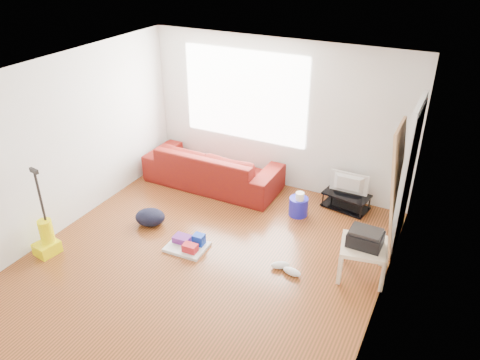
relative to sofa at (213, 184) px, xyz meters
The scene contains 13 objects.
room 2.41m from the sofa, 60.76° to the right, with size 4.51×5.01×2.51m.
sofa is the anchor object (origin of this frame).
tv_stand 2.29m from the sofa, ahead, with size 0.76×0.51×0.26m.
tv 2.33m from the sofa, ahead, with size 0.60×0.08×0.34m, color black.
side_table 3.16m from the sofa, 23.14° to the right, with size 0.67×0.67×0.46m.
printer 3.19m from the sofa, 23.14° to the right, with size 0.42×0.33×0.22m.
bucket 1.68m from the sofa, ahead, with size 0.29×0.29×0.29m, color #1D1CB7.
toilet_paper 1.72m from the sofa, ahead, with size 0.13×0.13×0.12m, color white.
cleaning_tray 1.86m from the sofa, 71.10° to the right, with size 0.56×0.46×0.20m.
backpack 1.52m from the sofa, 98.72° to the right, with size 0.45×0.36×0.25m, color black.
sneakers 2.58m from the sofa, 38.85° to the right, with size 0.45×0.23×0.10m.
vacuum 2.91m from the sofa, 111.50° to the right, with size 0.31×0.34×1.27m.
door_panel 3.09m from the sofa, ahead, with size 0.04×0.72×1.80m, color tan.
Camera 1 is at (2.70, -4.22, 3.95)m, focal length 35.00 mm.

